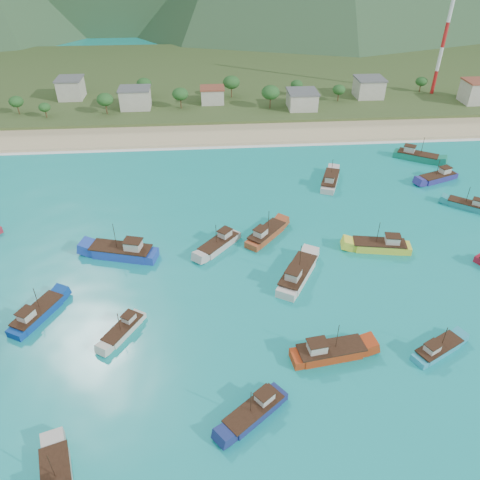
{
  "coord_description": "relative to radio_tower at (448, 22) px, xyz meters",
  "views": [
    {
      "loc": [
        -11.15,
        -55.98,
        54.47
      ],
      "look_at": [
        -5.5,
        18.0,
        3.0
      ],
      "focal_mm": 35.0,
      "sensor_mm": 36.0,
      "label": 1
    }
  ],
  "objects": [
    {
      "name": "land",
      "position": [
        -71.2,
        32.0,
        -25.37
      ],
      "size": [
        400.0,
        110.0,
        2.4
      ],
      "primitive_type": "cube",
      "color": "#385123",
      "rests_on": "ground"
    },
    {
      "name": "boat_9",
      "position": [
        -23.92,
        -76.99,
        -24.76
      ],
      "size": [
        9.19,
        7.89,
        5.56
      ],
      "rotation": [
        0.0,
        0.0,
        0.92
      ],
      "color": "teal",
      "rests_on": "ground"
    },
    {
      "name": "boat_8",
      "position": [
        -96.74,
        -109.94,
        -24.86
      ],
      "size": [
        6.58,
        8.51,
        5.0
      ],
      "rotation": [
        0.0,
        0.0,
        2.59
      ],
      "color": "beige",
      "rests_on": "ground"
    },
    {
      "name": "boat_1",
      "position": [
        -66.97,
        -98.94,
        -24.44
      ],
      "size": [
        9.35,
        12.5,
        7.29
      ],
      "rotation": [
        0.0,
        0.0,
        5.76
      ],
      "color": "beige",
      "rests_on": "ground"
    },
    {
      "name": "ground",
      "position": [
        -71.2,
        -108.0,
        -25.37
      ],
      "size": [
        600.0,
        600.0,
        0.0
      ],
      "primitive_type": "plane",
      "color": "#0B7E76",
      "rests_on": "ground"
    },
    {
      "name": "boat_3",
      "position": [
        -99.47,
        -89.52,
        -24.35
      ],
      "size": [
        13.74,
        7.2,
        7.79
      ],
      "rotation": [
        0.0,
        0.0,
        1.31
      ],
      "color": "#1E40AB",
      "rests_on": "ground"
    },
    {
      "name": "boat_16",
      "position": [
        -25.66,
        -50.94,
        -24.51
      ],
      "size": [
        11.77,
        9.13,
        6.92
      ],
      "rotation": [
        0.0,
        0.0,
        4.16
      ],
      "color": "#127C5F",
      "rests_on": "ground"
    },
    {
      "name": "village",
      "position": [
        -56.84,
        -5.81,
        -20.7
      ],
      "size": [
        209.36,
        25.53,
        7.06
      ],
      "color": "beige",
      "rests_on": "ground"
    },
    {
      "name": "boat_18",
      "position": [
        -48.85,
        -117.84,
        -24.81
      ],
      "size": [
        9.16,
        6.5,
        5.29
      ],
      "rotation": [
        0.0,
        0.0,
        5.19
      ],
      "color": "teal",
      "rests_on": "ground"
    },
    {
      "name": "boat_10",
      "position": [
        -77.53,
        -126.47,
        -24.72
      ],
      "size": [
        9.47,
        8.33,
        5.78
      ],
      "rotation": [
        0.0,
        0.0,
        2.24
      ],
      "color": "navy",
      "rests_on": "ground"
    },
    {
      "name": "radio_tower",
      "position": [
        0.0,
        0.0,
        0.0
      ],
      "size": [
        1.2,
        1.2,
        47.55
      ],
      "color": "red",
      "rests_on": "ground"
    },
    {
      "name": "boat_25",
      "position": [
        -52.36,
        -63.08,
        -24.57
      ],
      "size": [
        7.07,
        11.62,
        6.61
      ],
      "rotation": [
        0.0,
        0.0,
        5.92
      ],
      "color": "beige",
      "rests_on": "ground"
    },
    {
      "name": "vegetation",
      "position": [
        -67.86,
        -5.21,
        -20.2
      ],
      "size": [
        279.14,
        25.67,
        9.3
      ],
      "color": "#235623",
      "rests_on": "ground"
    },
    {
      "name": "beach",
      "position": [
        -71.2,
        -29.0,
        -25.37
      ],
      "size": [
        400.0,
        18.0,
        1.2
      ],
      "primitive_type": "cube",
      "color": "beige",
      "rests_on": "ground"
    },
    {
      "name": "boat_14",
      "position": [
        -49.0,
        -91.13,
        -24.54
      ],
      "size": [
        11.81,
        5.29,
        6.73
      ],
      "rotation": [
        0.0,
        0.0,
        1.4
      ],
      "color": "yellow",
      "rests_on": "ground"
    },
    {
      "name": "surf_line",
      "position": [
        -71.2,
        -38.5,
        -25.37
      ],
      "size": [
        400.0,
        2.5,
        0.08
      ],
      "primitive_type": "cube",
      "color": "white",
      "rests_on": "ground"
    },
    {
      "name": "boat_2",
      "position": [
        -71.02,
        -85.21,
        -24.61
      ],
      "size": [
        9.42,
        10.21,
        6.35
      ],
      "rotation": [
        0.0,
        0.0,
        5.57
      ],
      "color": "#984322",
      "rests_on": "ground"
    },
    {
      "name": "boat_5",
      "position": [
        -111.3,
        -105.6,
        -24.66
      ],
      "size": [
        7.49,
        10.58,
        6.11
      ],
      "rotation": [
        0.0,
        0.0,
        5.8
      ],
      "color": "navy",
      "rests_on": "ground"
    },
    {
      "name": "boat_22",
      "position": [
        -80.73,
        -87.9,
        -24.65
      ],
      "size": [
        9.19,
        9.77,
        6.12
      ],
      "rotation": [
        0.0,
        0.0,
        2.41
      ],
      "color": "beige",
      "rests_on": "ground"
    },
    {
      "name": "boat_15",
      "position": [
        -65.38,
        -117.32,
        -24.54
      ],
      "size": [
        11.75,
        4.99,
        6.73
      ],
      "rotation": [
        0.0,
        0.0,
        4.86
      ],
      "color": "#AD3512",
      "rests_on": "ground"
    },
    {
      "name": "boat_12",
      "position": [
        -25.05,
        -63.22,
        -24.64
      ],
      "size": [
        10.94,
        6.65,
        6.22
      ],
      "rotation": [
        0.0,
        0.0,
        1.93
      ],
      "color": "navy",
      "rests_on": "ground"
    }
  ]
}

